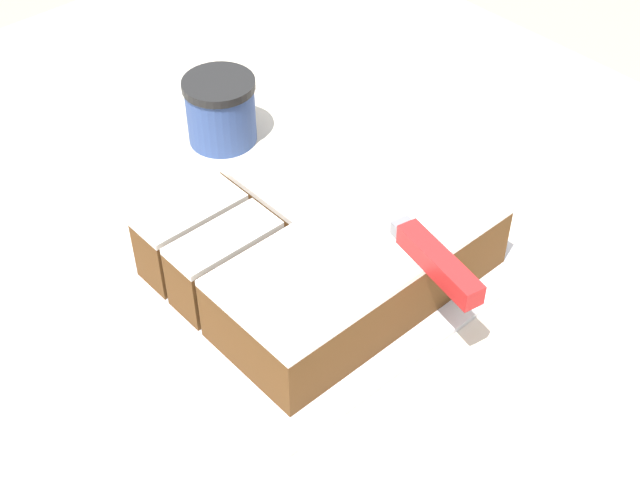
% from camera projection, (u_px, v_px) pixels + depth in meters
% --- Properties ---
extents(cake_board, '(0.32, 0.36, 0.01)m').
position_uv_depth(cake_board, '(320.00, 268.00, 0.96)').
color(cake_board, silver).
rests_on(cake_board, countertop).
extents(cake, '(0.26, 0.31, 0.08)m').
position_uv_depth(cake, '(324.00, 240.00, 0.93)').
color(cake, brown).
rests_on(cake, cake_board).
extents(knife, '(0.30, 0.08, 0.02)m').
position_uv_depth(knife, '(423.00, 247.00, 0.85)').
color(knife, silver).
rests_on(knife, cake).
extents(coffee_cup, '(0.09, 0.09, 0.09)m').
position_uv_depth(coffee_cup, '(221.00, 110.00, 1.11)').
color(coffee_cup, '#334C8C').
rests_on(coffee_cup, countertop).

